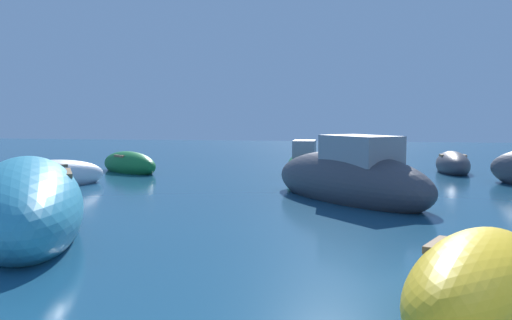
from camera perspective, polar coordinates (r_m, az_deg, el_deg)
The scene contains 7 objects.
moored_boat_0 at distance 19.61m, azimuth 4.93°, elevation -0.55°, with size 1.34×3.62×1.50m.
moored_boat_2 at distance 11.07m, azimuth -22.04°, elevation -4.22°, with size 4.84×6.34×1.75m.
moored_boat_3 at distance 21.48m, azimuth -12.65°, elevation -0.45°, with size 3.26×2.85×0.99m.
moored_boat_5 at distance 14.27m, azimuth 9.37°, elevation -1.95°, with size 4.95×5.36×1.97m.
moored_boat_6 at distance 6.62m, azimuth 21.31°, elevation -11.53°, with size 2.41×3.55×1.11m.
moored_boat_8 at distance 17.86m, azimuth -20.01°, elevation -1.59°, with size 2.86×3.53×1.01m.
moored_boat_9 at distance 22.06m, azimuth 19.17°, elevation -0.45°, with size 1.21×3.04×1.01m.
Camera 1 is at (-2.96, -5.57, 2.11)m, focal length 39.77 mm.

